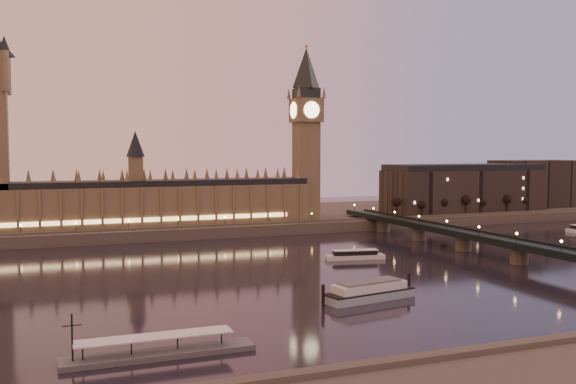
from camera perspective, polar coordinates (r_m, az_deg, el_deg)
name	(u,v)px	position (r m, az deg, el deg)	size (l,w,h in m)	color
ground	(299,271)	(254.89, 0.97, -7.04)	(700.00, 700.00, 0.00)	black
far_embankment	(246,219)	(418.29, -3.77, -2.37)	(560.00, 130.00, 6.00)	#423D35
palace_of_westminster	(147,198)	(357.89, -12.41, -0.49)	(180.00, 26.62, 52.00)	brown
big_ben	(306,122)	(383.09, 1.63, 6.20)	(17.68, 17.68, 104.00)	brown
westminster_bridge	(489,245)	(300.33, 17.43, -4.49)	(13.20, 260.00, 15.30)	black
city_block	(488,187)	(464.81, 17.35, 0.47)	(155.00, 45.00, 34.00)	black
bare_tree_0	(399,204)	(399.39, 9.84, -1.08)	(5.47, 5.47, 11.13)	black
bare_tree_1	(422,203)	(407.94, 11.79, -1.00)	(5.47, 5.47, 11.13)	black
bare_tree_2	(443,203)	(416.94, 13.65, -0.93)	(5.47, 5.47, 11.13)	black
bare_tree_3	(465,202)	(426.36, 15.43, -0.86)	(5.47, 5.47, 11.13)	black
bare_tree_4	(485,201)	(436.17, 17.13, -0.79)	(5.47, 5.47, 11.13)	black
bare_tree_5	(505,200)	(446.35, 18.76, -0.72)	(5.47, 5.47, 11.13)	black
bare_tree_6	(525,200)	(456.88, 20.31, -0.65)	(5.47, 5.47, 11.13)	black
cruise_boat_a	(355,255)	(283.21, 5.98, -5.59)	(26.61, 10.24, 4.16)	silver
moored_barge	(369,291)	(208.74, 7.24, -8.73)	(35.40, 14.13, 6.59)	#859CA9
pontoon_pier	(158,351)	(155.97, -11.44, -13.70)	(44.62, 7.44, 11.90)	#595B5E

